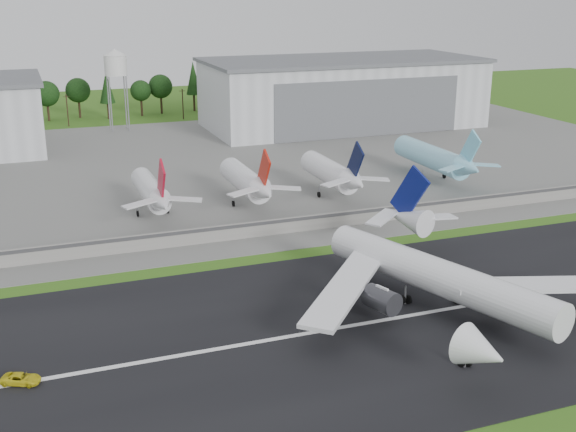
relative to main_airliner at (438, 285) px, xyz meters
name	(u,v)px	position (x,y,z in m)	size (l,w,h in m)	color
ground	(344,363)	(-20.85, -9.59, -4.89)	(600.00, 600.00, 0.00)	#375C15
runway	(317,332)	(-20.85, 0.41, -4.84)	(320.00, 60.00, 0.10)	black
runway_centerline	(317,332)	(-20.85, 0.41, -4.78)	(220.00, 1.00, 0.02)	white
apron	(170,169)	(-20.85, 110.41, -4.84)	(320.00, 150.00, 0.10)	slate
blast_fence	(233,232)	(-20.85, 45.40, -3.09)	(240.00, 0.61, 3.50)	gray
hangar_east	(342,92)	(54.15, 155.33, 7.73)	(102.00, 47.00, 25.20)	silver
water_tower	(115,62)	(-25.85, 175.41, 19.66)	(8.40, 8.40, 29.40)	#99999E
utility_poles	(128,123)	(-20.85, 190.41, -4.89)	(230.00, 3.00, 12.00)	black
treeline	(122,116)	(-20.85, 205.41, -4.89)	(320.00, 16.00, 22.00)	black
main_airliner	(438,285)	(0.00, 0.00, 0.00)	(54.16, 57.62, 18.17)	white
ground_vehicle	(21,379)	(-63.43, 0.27, -4.07)	(2.39, 5.18, 1.44)	yellow
parked_jet_red_a	(153,192)	(-33.41, 66.92, 1.01)	(7.36, 31.29, 16.39)	silver
parked_jet_red_b	(249,182)	(-10.58, 66.97, 1.28)	(7.36, 31.29, 16.68)	white
parked_jet_navy	(334,174)	(11.71, 66.98, 1.33)	(7.36, 31.29, 16.74)	white
parked_jet_skyblue	(437,158)	(44.22, 72.01, 1.45)	(7.36, 37.29, 16.91)	#8BD5F0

